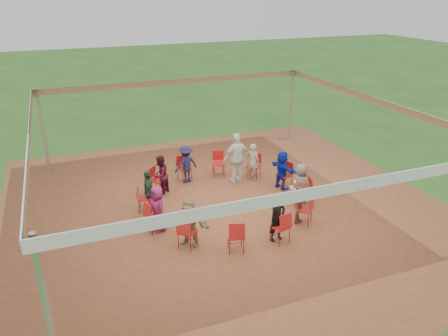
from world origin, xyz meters
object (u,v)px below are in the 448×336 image
object	(u,v)px
chair_11	(304,209)
person_seated_6	(158,209)
chair_0	(304,190)
person_seated_2	(253,162)
chair_5	(158,180)
chair_8	(188,232)
chair_10	(280,227)
standing_person	(237,158)
chair_6	(145,197)
chair_7	(154,217)
chair_1	(284,175)
chair_9	(236,236)
person_seated_7	(189,222)
cable_coil	(243,204)
person_seated_4	(160,175)
chair_4	(184,169)
person_seated_9	(300,202)
person_seated_3	(186,164)
chair_2	(254,166)
laptop	(295,186)
chair_3	(219,164)
person_seated_8	(277,218)
person_seated_0	(300,184)
person_seated_5	(149,191)
person_seated_1	(282,170)

from	to	relation	value
chair_11	person_seated_6	xyz separation A→B (m)	(-3.94, 1.16, 0.21)
chair_0	person_seated_2	distance (m)	2.38
chair_5	chair_8	size ratio (longest dim) A/B	1.00
chair_10	person_seated_2	world-z (taller)	person_seated_2
chair_10	standing_person	bearing A→B (deg)	69.11
chair_6	standing_person	world-z (taller)	standing_person
chair_7	chair_11	xyz separation A→B (m)	(4.05, -1.13, 0.00)
chair_1	person_seated_6	distance (m)	4.74
chair_9	person_seated_7	distance (m)	1.25
chair_11	cable_coil	xyz separation A→B (m)	(-1.16, 1.66, -0.43)
person_seated_2	cable_coil	distance (m)	2.12
person_seated_4	person_seated_7	xyz separation A→B (m)	(-0.03, -3.26, 0.00)
chair_4	person_seated_9	size ratio (longest dim) A/B	0.68
chair_6	person_seated_2	bearing A→B (deg)	119.16
person_seated_3	person_seated_6	distance (m)	3.26
person_seated_9	chair_8	bearing A→B (deg)	136.45
person_seated_7	cable_coil	distance (m)	2.75
chair_2	chair_11	world-z (taller)	same
chair_11	person_seated_7	xyz separation A→B (m)	(-3.35, 0.12, 0.21)
chair_6	person_seated_9	bearing A→B (deg)	75.39
chair_9	chair_10	distance (m)	1.26
chair_8	laptop	size ratio (longest dim) A/B	2.57
chair_3	cable_coil	xyz separation A→B (m)	(-0.11, -2.41, -0.43)
chair_5	person_seated_8	world-z (taller)	person_seated_8
chair_11	person_seated_6	world-z (taller)	person_seated_6
cable_coil	laptop	xyz separation A→B (m)	(1.53, -0.50, 0.60)
chair_7	person_seated_2	world-z (taller)	person_seated_2
person_seated_0	person_seated_5	world-z (taller)	same
chair_8	person_seated_1	distance (m)	4.58
person_seated_5	chair_4	bearing A→B (deg)	152.51
chair_11	person_seated_9	world-z (taller)	person_seated_9
chair_11	person_seated_7	world-z (taller)	person_seated_7
chair_0	chair_11	distance (m)	1.26
chair_8	person_seated_0	size ratio (longest dim) A/B	0.68
standing_person	person_seated_1	bearing A→B (deg)	130.93
chair_6	chair_8	bearing A→B (deg)	30.00
person_seated_7	person_seated_8	xyz separation A→B (m)	(2.22, -0.62, 0.00)
chair_7	person_seated_4	size ratio (longest dim) A/B	0.68
chair_8	person_seated_4	xyz separation A→B (m)	(0.12, 3.35, 0.21)
chair_1	chair_11	world-z (taller)	same
chair_0	cable_coil	world-z (taller)	chair_0
standing_person	person_seated_6	bearing A→B (deg)	25.92
chair_1	person_seated_2	world-z (taller)	person_seated_2
chair_9	person_seated_0	distance (m)	3.36
person_seated_5	person_seated_8	size ratio (longest dim) A/B	1.00
person_seated_0	person_seated_8	distance (m)	2.31
chair_7	cable_coil	bearing A→B (deg)	86.06
chair_9	person_seated_5	world-z (taller)	person_seated_5
chair_8	person_seated_5	xyz separation A→B (m)	(-0.49, 2.32, 0.21)
chair_0	person_seated_7	bearing A→B (deg)	119.16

